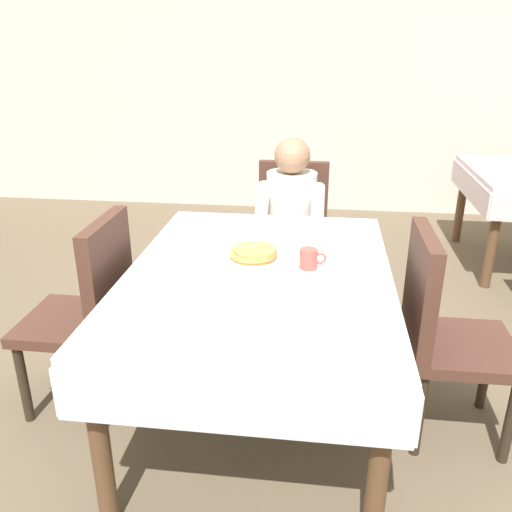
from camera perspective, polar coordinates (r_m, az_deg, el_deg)
ground_plane at (r=2.63m, az=0.30°, el=-16.39°), size 14.00×14.00×0.00m
back_wall at (r=5.44m, az=4.95°, el=21.74°), size 12.00×0.16×3.20m
dining_table_main at (r=2.28m, az=0.33°, el=-3.51°), size 1.12×1.52×0.74m
chair_diner at (r=3.40m, az=3.84°, el=3.11°), size 0.44×0.45×0.93m
diner_person at (r=3.21m, az=3.73°, el=4.54°), size 0.40×0.43×1.12m
chair_left_side at (r=2.53m, az=-17.31°, el=-4.88°), size 0.45×0.44×0.93m
chair_right_side at (r=2.38m, az=19.21°, el=-6.95°), size 0.45×0.44×0.93m
plate_breakfast at (r=2.32m, az=-0.22°, el=-0.37°), size 0.28×0.28×0.02m
breakfast_stack at (r=2.31m, az=-0.24°, el=0.33°), size 0.21×0.21×0.06m
cup_coffee at (r=2.25m, az=5.71°, el=-0.29°), size 0.11×0.08×0.08m
syrup_pitcher at (r=2.45m, az=-5.74°, el=1.53°), size 0.08×0.08×0.07m
fork_left_of_plate at (r=2.34m, az=-4.91°, el=-0.46°), size 0.02×0.18×0.00m
knife_right_of_plate at (r=2.29m, az=4.44°, el=-0.92°), size 0.02×0.20×0.00m
spoon_near_edge at (r=2.02m, az=-2.37°, el=-4.13°), size 0.15×0.04×0.00m
napkin_folded at (r=2.28m, az=-8.60°, el=-1.15°), size 0.19×0.15×0.01m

